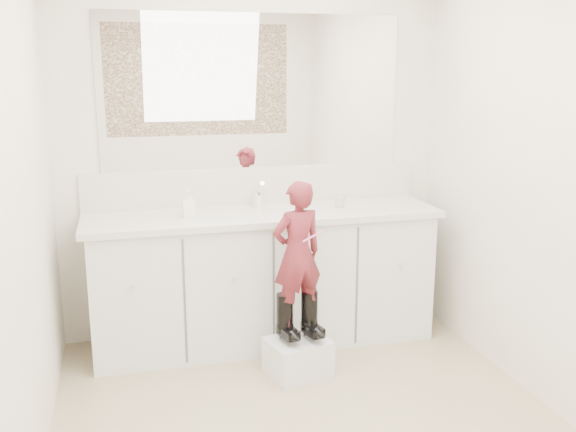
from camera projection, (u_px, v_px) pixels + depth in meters
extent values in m
plane|color=beige|center=(254.00, 158.00, 4.32)|extent=(2.60, 0.00, 2.60)
plane|color=beige|center=(517.00, 333.00, 1.50)|extent=(2.60, 0.00, 2.60)
plane|color=beige|center=(15.00, 220.00, 2.59)|extent=(0.00, 3.00, 3.00)
plane|color=beige|center=(567.00, 189.00, 3.23)|extent=(0.00, 3.00, 3.00)
cube|color=silver|center=(264.00, 280.00, 4.24)|extent=(2.20, 0.55, 0.85)
cube|color=beige|center=(264.00, 215.00, 4.13)|extent=(2.28, 0.58, 0.04)
cube|color=beige|center=(255.00, 185.00, 4.35)|extent=(2.28, 0.03, 0.25)
cube|color=white|center=(254.00, 92.00, 4.21)|extent=(2.00, 0.02, 1.00)
cube|color=#472819|center=(531.00, 141.00, 1.41)|extent=(2.00, 0.01, 1.20)
cylinder|color=silver|center=(258.00, 199.00, 4.26)|extent=(0.08, 0.08, 0.10)
imported|color=beige|center=(339.00, 201.00, 4.26)|extent=(0.11, 0.11, 0.08)
imported|color=white|center=(188.00, 204.00, 3.98)|extent=(0.08, 0.08, 0.17)
cube|color=silver|center=(298.00, 357.00, 3.83)|extent=(0.40, 0.36, 0.22)
imported|color=#AE3540|center=(297.00, 254.00, 3.70)|extent=(0.35, 0.27, 0.86)
cylinder|color=pink|center=(313.00, 236.00, 3.62)|extent=(0.13, 0.04, 0.06)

